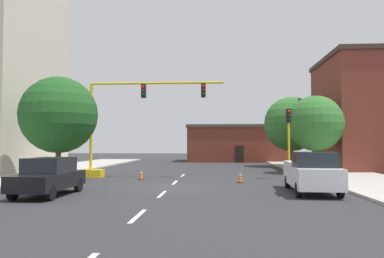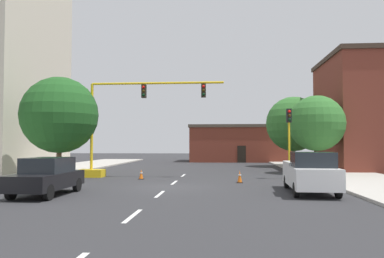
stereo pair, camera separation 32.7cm
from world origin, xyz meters
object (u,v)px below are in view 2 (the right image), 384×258
object	(u,v)px
traffic_signal_gantry	(111,145)
tree_right_far	(294,124)
traffic_light_pole_right	(289,127)
sedan_black_near_left	(47,176)
traffic_cone_roadside_b	(240,177)
tree_right_mid	(317,123)
pickup_truck_white	(310,173)
tree_left_near	(60,115)
traffic_cone_roadside_a	(141,174)

from	to	relation	value
traffic_signal_gantry	tree_right_far	xyz separation A→B (m)	(15.55, 14.00, 2.19)
traffic_light_pole_right	sedan_black_near_left	size ratio (longest dim) A/B	1.06
sedan_black_near_left	traffic_cone_roadside_b	world-z (taller)	sedan_black_near_left
traffic_light_pole_right	sedan_black_near_left	xyz separation A→B (m)	(-12.65, -9.38, -2.64)
tree_right_mid	pickup_truck_white	xyz separation A→B (m)	(-3.38, -12.45, -3.08)
traffic_light_pole_right	pickup_truck_white	world-z (taller)	traffic_light_pole_right
tree_right_mid	traffic_light_pole_right	bearing A→B (deg)	-121.76
tree_left_near	pickup_truck_white	distance (m)	17.96
traffic_signal_gantry	traffic_light_pole_right	size ratio (longest dim) A/B	2.18
tree_left_near	traffic_cone_roadside_b	distance (m)	13.70
pickup_truck_white	traffic_cone_roadside_b	world-z (taller)	pickup_truck_white
tree_left_near	traffic_cone_roadside_a	bearing A→B (deg)	-9.36
pickup_truck_white	traffic_cone_roadside_a	world-z (taller)	pickup_truck_white
traffic_signal_gantry	tree_right_far	bearing A→B (deg)	41.98
tree_left_near	tree_right_far	bearing A→B (deg)	36.81
tree_right_mid	tree_right_far	bearing A→B (deg)	90.43
tree_left_near	traffic_cone_roadside_a	xyz separation A→B (m)	(6.20, -1.02, -4.13)
tree_left_near	tree_right_far	distance (m)	24.00
traffic_light_pole_right	tree_right_mid	xyz separation A→B (m)	(3.05, 4.92, 0.53)
tree_left_near	traffic_cone_roadside_b	world-z (taller)	tree_left_near
sedan_black_near_left	traffic_cone_roadside_b	xyz separation A→B (m)	(9.14, 6.48, -0.51)
traffic_light_pole_right	tree_right_mid	world-z (taller)	tree_right_mid
traffic_cone_roadside_a	traffic_cone_roadside_b	world-z (taller)	traffic_cone_roadside_b
tree_right_far	pickup_truck_white	bearing A→B (deg)	-98.58
traffic_light_pole_right	traffic_cone_roadside_a	world-z (taller)	traffic_light_pole_right
pickup_truck_white	traffic_cone_roadside_b	bearing A→B (deg)	124.44
traffic_signal_gantry	traffic_cone_roadside_a	bearing A→B (deg)	-29.02
traffic_signal_gantry	traffic_cone_roadside_b	distance (m)	9.86
tree_left_near	traffic_cone_roadside_b	size ratio (longest dim) A/B	9.43
tree_right_far	pickup_truck_white	distance (m)	22.49
tree_right_mid	traffic_cone_roadside_b	distance (m)	10.85
sedan_black_near_left	tree_left_near	bearing A→B (deg)	110.84
traffic_signal_gantry	traffic_light_pole_right	xyz separation A→B (m)	(12.58, -0.44, 1.20)
traffic_signal_gantry	pickup_truck_white	size ratio (longest dim) A/B	1.90
tree_left_near	tree_right_mid	bearing A→B (deg)	14.15
traffic_light_pole_right	traffic_cone_roadside_b	xyz separation A→B (m)	(-3.51, -2.90, -3.15)
traffic_light_pole_right	pickup_truck_white	xyz separation A→B (m)	(-0.34, -7.52, -2.55)
tree_right_far	sedan_black_near_left	bearing A→B (deg)	-123.27
pickup_truck_white	traffic_cone_roadside_a	xyz separation A→B (m)	(-9.70, 6.56, -0.64)
traffic_light_pole_right	tree_right_far	world-z (taller)	tree_right_far
traffic_light_pole_right	tree_right_mid	size ratio (longest dim) A/B	0.76
tree_left_near	sedan_black_near_left	distance (m)	10.71
pickup_truck_white	sedan_black_near_left	world-z (taller)	pickup_truck_white
traffic_light_pole_right	traffic_cone_roadside_b	bearing A→B (deg)	-140.43
tree_left_near	sedan_black_near_left	size ratio (longest dim) A/B	1.59
traffic_signal_gantry	traffic_cone_roadside_b	size ratio (longest dim) A/B	13.67
tree_right_mid	tree_left_near	world-z (taller)	tree_left_near
traffic_cone_roadside_a	traffic_cone_roadside_b	size ratio (longest dim) A/B	0.89
traffic_cone_roadside_a	tree_left_near	bearing A→B (deg)	170.64
tree_right_mid	tree_right_far	xyz separation A→B (m)	(-0.07, 9.52, 0.46)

